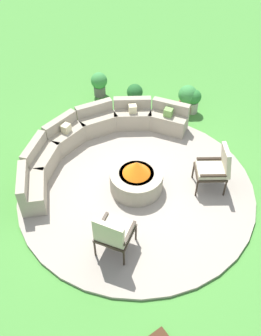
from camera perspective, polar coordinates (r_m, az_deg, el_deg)
name	(u,v)px	position (r m, az deg, el deg)	size (l,w,h in m)	color
ground_plane	(136,189)	(7.50, 0.88, -3.32)	(24.00, 24.00, 0.00)	#478C38
patio_circle	(136,188)	(7.48, 0.88, -3.16)	(4.71, 4.71, 0.06)	#9E9384
fire_pit	(136,178)	(7.26, 0.91, -1.58)	(1.05, 1.05, 0.70)	#9E937F
curved_stone_bench	(93,138)	(8.17, -5.81, 4.60)	(4.28, 1.87, 0.69)	#9E937F
lounge_chair_front_left	(113,232)	(6.13, -2.70, -9.87)	(0.80, 0.80, 1.02)	#2D2319
lounge_chair_front_right	(216,167)	(7.29, 12.95, 0.10)	(0.78, 0.78, 1.01)	#2D2319
potted_plant_0	(99,83)	(9.91, -4.82, 12.89)	(0.42, 0.42, 0.64)	#605B56
potted_plant_1	(187,98)	(9.39, 8.72, 10.57)	(0.46, 0.46, 0.71)	brown
potted_plant_2	(193,100)	(9.37, 9.65, 10.26)	(0.36, 0.36, 0.63)	#A89E8E
potted_plant_3	(135,96)	(9.34, 0.67, 11.00)	(0.39, 0.39, 0.69)	#A89E8E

